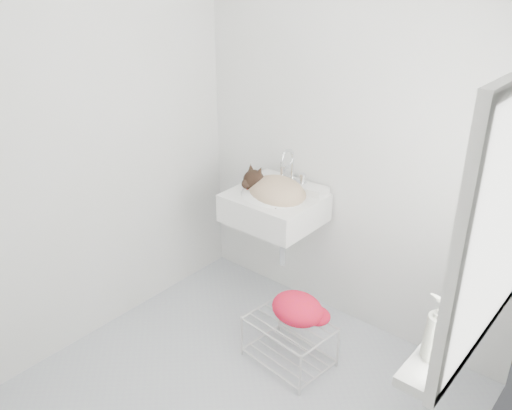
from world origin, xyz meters
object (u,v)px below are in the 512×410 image
Objects in this scene: sink at (274,195)px; wire_rack at (289,340)px; bottle_c at (473,306)px; bottle_a at (433,358)px; bottle_b at (452,334)px; cat at (275,190)px.

sink is 1.18× the size of wire_rack.
sink is at bearing 164.77° from bottle_c.
wire_rack is 1.19m from bottle_c.
bottle_a is at bearing -30.10° from sink.
wire_rack is at bearing 165.45° from bottle_b.
bottle_c is (1.37, -0.37, 0.00)m from sink.
bottle_c is (0.97, -0.01, 0.70)m from wire_rack.
wire_rack is (0.39, -0.34, -0.74)m from cat.
bottle_a is at bearing -24.23° from wire_rack.
sink is 2.98× the size of bottle_b.
bottle_a is 1.33× the size of bottle_c.
sink is 1.50m from bottle_b.
bottle_b is at bearing -14.55° from wire_rack.
sink is at bearing 138.40° from wire_rack.
bottle_a reaches higher than wire_rack.
sink is 1.42m from bottle_c.
bottle_b is 1.10× the size of bottle_c.
sink is 0.89m from wire_rack.
bottle_a is (0.97, -0.44, 0.70)m from wire_rack.
wire_rack is 1.22m from bottle_b.
cat is 1.41m from bottle_c.
bottle_c is (0.00, 0.42, 0.00)m from bottle_a.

